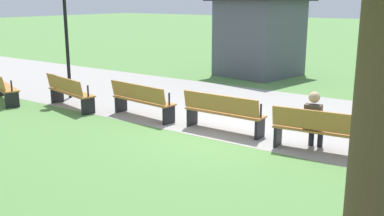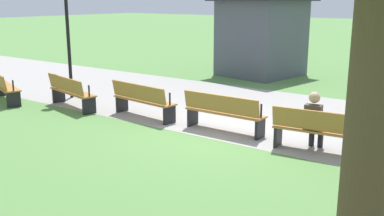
% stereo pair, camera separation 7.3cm
% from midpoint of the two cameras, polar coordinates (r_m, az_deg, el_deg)
% --- Properties ---
extents(ground_plane, '(120.00, 120.00, 0.00)m').
position_cam_midpoint_polar(ground_plane, '(10.25, 4.35, -2.99)').
color(ground_plane, '#5B8C47').
extents(path_paving, '(37.38, 5.51, 0.01)m').
position_cam_midpoint_polar(path_paving, '(12.02, 9.60, -0.61)').
color(path_paving, '#A39E99').
rests_on(path_paving, ground).
extents(bench_2, '(1.95, 1.07, 0.89)m').
position_cam_midpoint_polar(bench_2, '(14.13, -22.74, 2.62)').
color(bench_2, '#B27538').
rests_on(bench_2, ground).
extents(bench_3, '(1.96, 0.88, 0.89)m').
position_cam_midpoint_polar(bench_3, '(12.69, -15.01, 2.07)').
color(bench_3, '#B27538').
rests_on(bench_3, ground).
extents(bench_4, '(1.94, 0.68, 0.89)m').
position_cam_midpoint_polar(bench_4, '(11.32, -6.15, 1.08)').
color(bench_4, '#B27538').
rests_on(bench_4, ground).
extents(bench_5, '(1.90, 0.47, 0.89)m').
position_cam_midpoint_polar(bench_5, '(10.06, 4.19, -0.48)').
color(bench_5, '#B27538').
rests_on(bench_5, ground).
extents(bench_6, '(1.94, 0.68, 0.89)m').
position_cam_midpoint_polar(bench_6, '(8.99, 16.37, -2.74)').
color(bench_6, '#B27538').
rests_on(bench_6, ground).
extents(person_seated, '(0.36, 0.55, 1.20)m').
position_cam_midpoint_polar(person_seated, '(9.13, 15.42, -1.40)').
color(person_seated, '#4C4238').
rests_on(person_seated, ground).
extents(lamp_post, '(0.32, 0.32, 4.19)m').
position_cam_midpoint_polar(lamp_post, '(13.88, -15.55, 13.07)').
color(lamp_post, black).
rests_on(lamp_post, ground).
extents(kiosk, '(3.53, 3.66, 3.04)m').
position_cam_midpoint_polar(kiosk, '(17.74, 8.93, 9.11)').
color(kiosk, '#4C515B').
rests_on(kiosk, ground).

